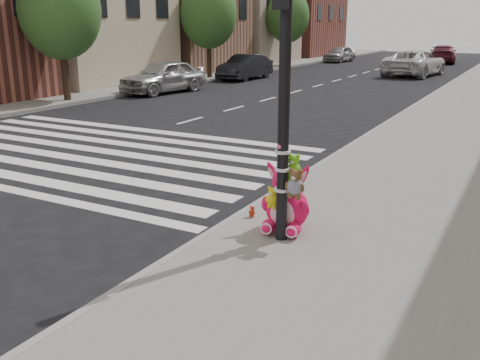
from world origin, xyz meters
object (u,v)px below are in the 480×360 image
Objects in this scene: car_white_near at (415,63)px; red_teddy at (252,212)px; car_dark_far at (245,67)px; signal_pole at (286,126)px; car_silver_far at (163,76)px; pink_bunny at (287,203)px.

red_teddy is at bearing 103.16° from car_white_near.
red_teddy is 0.04× the size of car_dark_far.
car_white_near is (8.19, 6.99, 0.08)m from car_dark_far.
car_white_near reaches higher than red_teddy.
signal_pole reaches higher than car_dark_far.
car_silver_far is (-11.61, 13.28, 0.53)m from red_teddy.
red_teddy is 27.82m from car_white_near.
signal_pole is 0.93× the size of car_dark_far.
car_silver_far is at bearing 66.06° from car_white_near.
pink_bunny is at bearing 107.98° from signal_pole.
pink_bunny is at bearing 104.53° from car_white_near.
car_dark_far is (-12.04, 21.25, -1.09)m from signal_pole.
car_white_near is at bearing 107.20° from red_teddy.
signal_pole is 28.52m from car_white_near.
car_dark_far is (-11.92, 20.89, 0.14)m from pink_bunny.
car_white_near is (-3.03, 27.65, 0.55)m from red_teddy.
signal_pole reaches higher than car_white_near.
car_silver_far is at bearing 124.79° from pink_bunny.
car_white_near reaches higher than car_dark_far.
car_silver_far is 0.79× the size of car_white_near.
pink_bunny is 0.19× the size of car_white_near.
signal_pole reaches higher than pink_bunny.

